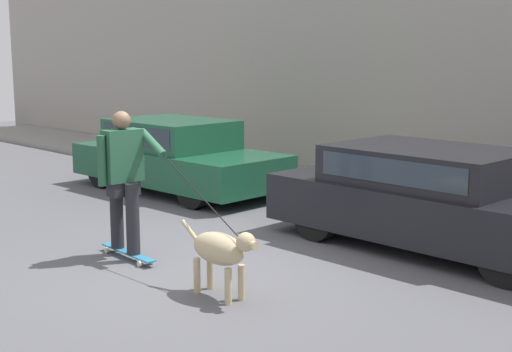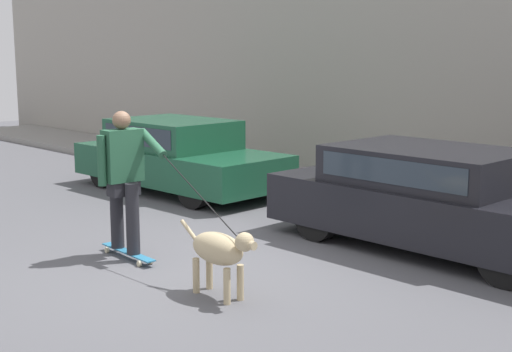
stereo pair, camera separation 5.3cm
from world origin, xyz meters
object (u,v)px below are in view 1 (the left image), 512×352
(parked_car_1, at_px, (435,199))
(skateboarder, at_px, (124,176))
(dog, at_px, (221,250))
(parked_car_0, at_px, (176,157))

(parked_car_1, bearing_deg, skateboarder, -127.65)
(dog, bearing_deg, skateboarder, 177.08)
(parked_car_1, bearing_deg, dog, -99.08)
(dog, height_order, skateboarder, skateboarder)
(parked_car_0, bearing_deg, parked_car_1, -1.47)
(dog, bearing_deg, parked_car_1, 81.29)
(parked_car_0, distance_m, skateboarder, 4.17)
(parked_car_0, height_order, parked_car_1, parked_car_1)
(parked_car_0, distance_m, dog, 5.62)
(parked_car_0, relative_size, dog, 3.69)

